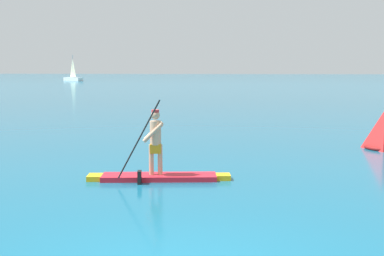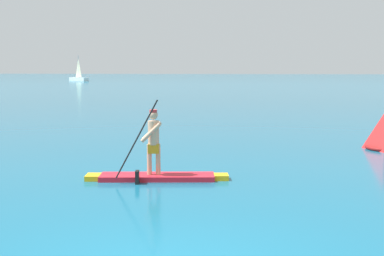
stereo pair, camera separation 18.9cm
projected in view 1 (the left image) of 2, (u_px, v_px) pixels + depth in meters
paddleboarder_mid_center at (157, 166)px, 11.20m from camera, size 3.38×1.09×1.94m
sailboat_left_horizon at (73, 77)px, 100.26m from camera, size 5.19×4.13×5.38m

